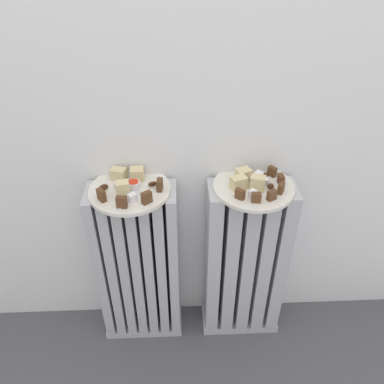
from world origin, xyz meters
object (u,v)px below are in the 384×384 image
Objects in this scene: radiator_left at (139,267)px; plate_left at (130,190)px; plate_right at (254,187)px; fork at (130,199)px; radiator_right at (245,264)px; jam_bowl_left at (133,184)px.

plate_left reaches higher than radiator_left.
fork reaches higher than plate_right.
fork is (0.01, -0.05, 0.01)m from plate_left.
jam_bowl_left is (-0.38, 0.00, 0.37)m from radiator_right.
plate_left is 1.00× the size of plate_right.
jam_bowl_left is 0.42× the size of fork.
radiator_left is at bearing -63.43° from plate_left.
plate_left is at bearing 180.00° from radiator_right.
jam_bowl_left is at bearing 15.28° from radiator_left.
radiator_left and radiator_right have the same top height.
jam_bowl_left is (0.01, 0.00, 0.37)m from radiator_left.
fork is (-0.38, -0.05, 0.36)m from radiator_right.
radiator_left is 16.34× the size of jam_bowl_left.
plate_right is at bearing 63.43° from radiator_right.
jam_bowl_left is at bearing 179.46° from radiator_right.
plate_right is 0.38m from jam_bowl_left.
plate_right is 6.19× the size of jam_bowl_left.
plate_right reaches higher than radiator_left.
plate_left is (-0.00, 0.00, 0.35)m from radiator_left.
radiator_left is 1.00× the size of radiator_right.
plate_left is at bearing 97.13° from fork.
fork is (0.01, -0.05, 0.36)m from radiator_left.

